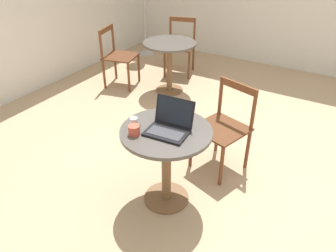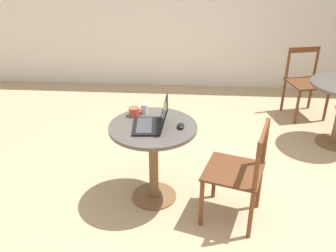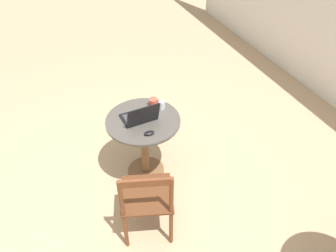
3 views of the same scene
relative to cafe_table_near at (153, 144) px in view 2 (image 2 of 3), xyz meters
The scene contains 8 objects.
ground_plane 0.89m from the cafe_table_near, 30.16° to the right, with size 16.00×16.00×0.00m, color tan.
cafe_table_near is the anchor object (origin of this frame).
chair_near_right 0.75m from the cafe_table_near, 17.22° to the right, with size 0.56×0.56×0.87m.
chair_mid_back 2.61m from the cafe_table_near, 47.30° to the left, with size 0.54×0.54×0.87m.
laptop 0.23m from the cafe_table_near, 90.92° to the right, with size 0.31×0.35×0.24m.
mouse 0.30m from the cafe_table_near, ahead, with size 0.06×0.10×0.03m.
mug 0.33m from the cafe_table_near, 135.71° to the left, with size 0.12×0.09×0.08m.
drinking_glass 0.34m from the cafe_table_near, 112.39° to the left, with size 0.06×0.06×0.09m.
Camera 2 is at (-0.27, -2.40, 2.15)m, focal length 40.00 mm.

